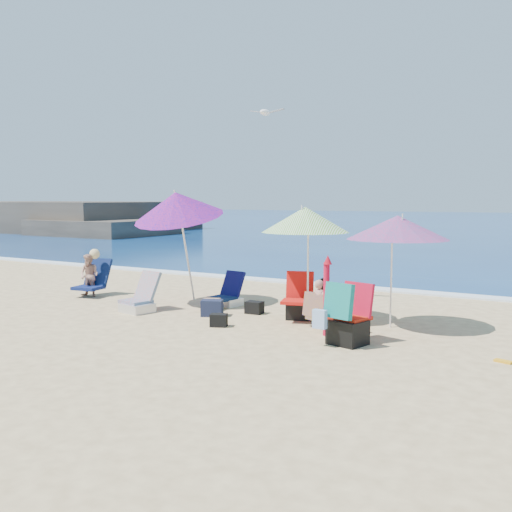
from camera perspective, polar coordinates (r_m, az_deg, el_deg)
The scene contains 19 objects.
ground at distance 9.48m, azimuth -1.50°, elevation -7.24°, with size 120.00×120.00×0.00m.
foam at distance 13.99m, azimuth 9.60°, elevation -3.03°, with size 120.00×0.50×0.04m.
headland at distance 42.40m, azimuth -19.07°, elevation 3.27°, with size 20.50×11.50×2.60m.
umbrella_turquoise at distance 9.58m, azimuth 13.73°, elevation 2.74°, with size 2.15×2.15×1.88m.
umbrella_striped at distance 9.95m, azimuth 4.86°, elevation 3.57°, with size 1.80×1.80×2.01m.
umbrella_blue at distance 11.53m, azimuth -7.74°, elevation 4.98°, with size 1.84×1.91×2.43m.
furled_umbrella at distance 9.01m, azimuth 6.95°, elevation -3.48°, with size 0.16×0.16×1.26m.
chair_navy at distance 11.55m, azimuth -2.79°, elevation -4.01°, with size 0.56×0.71×0.67m.
chair_rainbow at distance 11.15m, azimuth -11.37°, elevation -4.36°, with size 0.70×0.78×0.74m.
camp_chair_left at distance 10.26m, azimuth 4.33°, elevation -4.82°, with size 0.65×0.86×0.84m.
camp_chair_right at distance 8.57m, azimuth 8.89°, elevation -6.40°, with size 0.71×0.79×0.93m.
person_center at distance 9.54m, azimuth 6.28°, elevation -4.75°, with size 0.63×0.56×0.82m.
person_left at distance 13.07m, azimuth -15.95°, elevation -1.80°, with size 0.65×0.82×1.03m.
bag_navy_a at distance 10.56m, azimuth -4.34°, elevation -5.11°, with size 0.45×0.40×0.29m.
bag_black_a at distance 10.75m, azimuth -0.16°, elevation -5.08°, with size 0.32×0.24×0.23m.
bag_tan at distance 11.09m, azimuth -4.33°, elevation -4.74°, with size 0.28×0.20×0.23m.
bag_black_b at distance 9.70m, azimuth -3.68°, elevation -6.32°, with size 0.33×0.28×0.21m.
orange_item at distance 8.28m, azimuth 23.13°, elevation -9.50°, with size 0.24×0.16×0.03m.
seagull at distance 12.03m, azimuth 0.92°, elevation 13.93°, with size 0.74×0.33×0.12m.
Camera 1 is at (4.88, -7.84, 2.12)m, focal length 40.71 mm.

